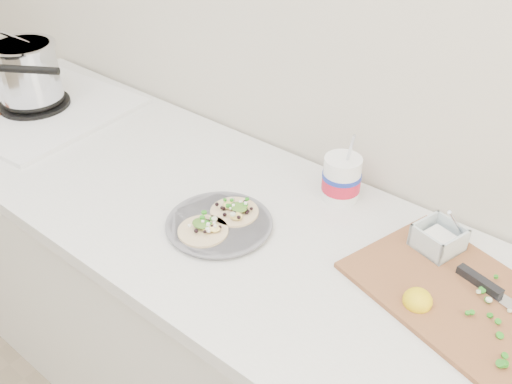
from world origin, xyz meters
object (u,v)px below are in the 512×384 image
Objects in this scene: stove at (30,85)px; tub at (343,175)px; cutboard at (460,287)px; taco_plate at (219,221)px.

stove is 2.65× the size of tub.
cutboard is at bearing -0.53° from stove.
stove reaches higher than cutboard.
tub is at bearing 175.82° from cutboard.
taco_plate is 1.16× the size of tub.
taco_plate is (0.87, -0.07, -0.07)m from stove.
cutboard is (1.40, 0.08, -0.07)m from stove.
tub is at bearing 7.81° from stove.
stove is at bearing 175.38° from taco_plate.
tub reaches higher than taco_plate.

